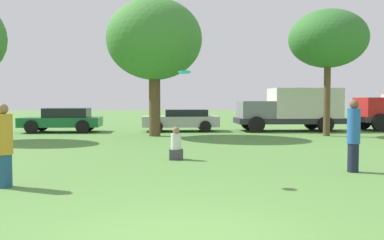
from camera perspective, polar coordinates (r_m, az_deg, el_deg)
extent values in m
cylinder|color=navy|center=(9.18, -24.62, -6.41)|extent=(0.31, 0.31, 0.67)
cylinder|color=#BF8C26|center=(9.09, -24.72, -1.79)|extent=(0.36, 0.36, 0.82)
sphere|color=#8C6647|center=(9.06, -24.79, 1.40)|extent=(0.22, 0.22, 0.22)
cylinder|color=#191E33|center=(10.78, 21.44, -4.90)|extent=(0.26, 0.26, 0.70)
cylinder|color=#2659A5|center=(10.71, 21.52, -0.78)|extent=(0.31, 0.31, 0.85)
sphere|color=brown|center=(10.69, 21.57, 2.05)|extent=(0.22, 0.22, 0.22)
cylinder|color=#19B2D8|center=(8.85, -1.05, 6.65)|extent=(0.27, 0.27, 0.06)
cube|color=#3F3F47|center=(12.13, -2.23, -4.78)|extent=(0.40, 0.33, 0.30)
cylinder|color=silver|center=(12.08, -2.24, -2.98)|extent=(0.30, 0.30, 0.46)
sphere|color=#8C6647|center=(12.05, -2.24, -1.44)|extent=(0.21, 0.21, 0.21)
cylinder|color=brown|center=(19.75, -5.21, 2.64)|extent=(0.54, 0.54, 3.37)
ellipsoid|color=#3D7F33|center=(19.95, -5.25, 11.09)|extent=(4.54, 4.54, 3.85)
cylinder|color=brown|center=(20.77, 18.21, 2.89)|extent=(0.31, 0.31, 3.63)
ellipsoid|color=#33702D|center=(20.97, 18.34, 10.66)|extent=(3.71, 3.71, 2.75)
cube|color=#196633|center=(23.12, -17.67, -0.26)|extent=(4.19, 1.94, 0.50)
cube|color=black|center=(23.03, -16.93, 0.98)|extent=(2.32, 1.68, 0.49)
cylinder|color=black|center=(22.58, -21.40, -0.90)|extent=(0.70, 0.19, 0.69)
cylinder|color=black|center=(24.36, -20.10, -0.61)|extent=(0.70, 0.19, 0.69)
cylinder|color=black|center=(21.95, -14.95, -0.90)|extent=(0.70, 0.19, 0.69)
cylinder|color=black|center=(23.78, -14.11, -0.60)|extent=(0.70, 0.19, 0.69)
cube|color=#B2B2B7|center=(22.68, -1.61, -0.18)|extent=(4.19, 1.93, 0.57)
cube|color=black|center=(22.68, -0.83, 1.01)|extent=(2.31, 1.67, 0.37)
cylinder|color=black|center=(21.75, -4.90, -0.94)|extent=(0.63, 0.19, 0.62)
cylinder|color=black|center=(23.60, -4.83, -0.64)|extent=(0.63, 0.19, 0.62)
cylinder|color=black|center=(21.87, 1.87, -0.91)|extent=(0.63, 0.19, 0.62)
cylinder|color=black|center=(23.71, 1.40, -0.61)|extent=(0.63, 0.19, 0.62)
cube|color=#2D2D33|center=(23.51, 13.35, -0.07)|extent=(6.02, 2.21, 0.30)
cube|color=slate|center=(22.99, 8.96, 1.45)|extent=(1.95, 2.03, 0.93)
cube|color=beige|center=(23.74, 15.31, 2.28)|extent=(3.75, 2.16, 1.65)
cylinder|color=black|center=(21.95, 8.95, -0.63)|extent=(0.86, 0.31, 0.86)
cylinder|color=black|center=(24.00, 7.82, -0.32)|extent=(0.86, 0.31, 0.86)
cylinder|color=black|center=(23.09, 18.02, -0.56)|extent=(0.86, 0.31, 0.86)
cylinder|color=black|center=(25.04, 16.22, -0.27)|extent=(0.86, 0.31, 0.86)
cube|color=red|center=(25.49, 24.15, 1.66)|extent=(1.91, 1.90, 1.07)
cylinder|color=black|center=(24.55, 24.71, -0.35)|extent=(0.98, 0.27, 0.98)
cylinder|color=black|center=(26.28, 22.65, -0.10)|extent=(0.98, 0.27, 0.98)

